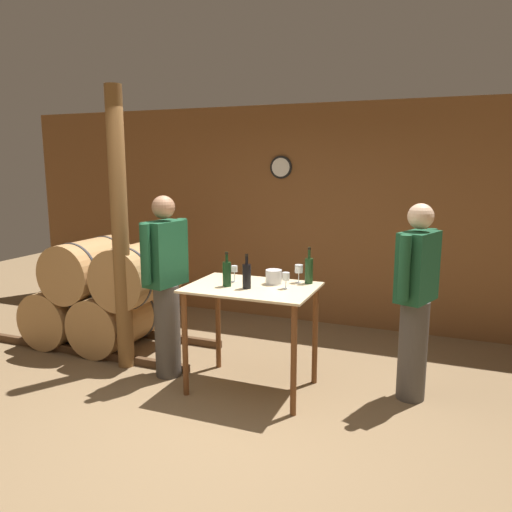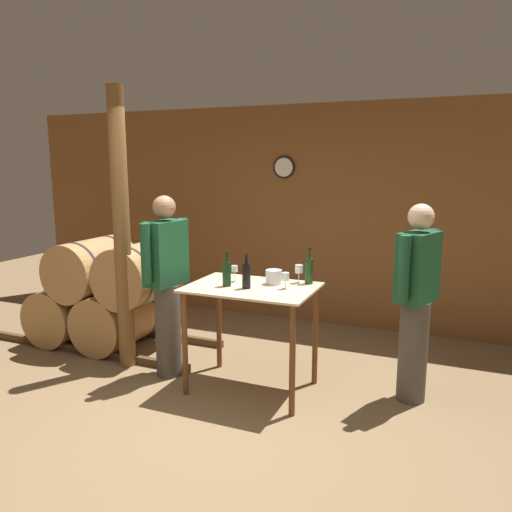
# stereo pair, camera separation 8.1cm
# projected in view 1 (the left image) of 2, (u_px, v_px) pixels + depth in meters

# --- Properties ---
(ground_plane) EXTENTS (14.00, 14.00, 0.00)m
(ground_plane) POSITION_uv_depth(u_px,v_px,m) (211.00, 427.00, 3.83)
(ground_plane) COLOR brown
(back_wall) EXTENTS (8.40, 0.08, 2.70)m
(back_wall) POSITION_uv_depth(u_px,v_px,m) (312.00, 216.00, 6.18)
(back_wall) COLOR brown
(back_wall) RESTS_ON ground_plane
(barrel_rack) EXTENTS (2.84, 0.89, 1.19)m
(barrel_rack) POSITION_uv_depth(u_px,v_px,m) (103.00, 294.00, 5.48)
(barrel_rack) COLOR #4C331E
(barrel_rack) RESTS_ON ground_plane
(tasting_table) EXTENTS (1.10, 0.77, 0.94)m
(tasting_table) POSITION_uv_depth(u_px,v_px,m) (252.00, 306.00, 4.34)
(tasting_table) COLOR beige
(tasting_table) RESTS_ON ground_plane
(wooden_post) EXTENTS (0.16, 0.16, 2.70)m
(wooden_post) POSITION_uv_depth(u_px,v_px,m) (120.00, 232.00, 4.75)
(wooden_post) COLOR brown
(wooden_post) RESTS_ON ground_plane
(wine_bottle_far_left) EXTENTS (0.07, 0.07, 0.30)m
(wine_bottle_far_left) POSITION_uv_depth(u_px,v_px,m) (227.00, 273.00, 4.30)
(wine_bottle_far_left) COLOR black
(wine_bottle_far_left) RESTS_ON tasting_table
(wine_bottle_left) EXTENTS (0.07, 0.07, 0.30)m
(wine_bottle_left) POSITION_uv_depth(u_px,v_px,m) (247.00, 275.00, 4.22)
(wine_bottle_left) COLOR black
(wine_bottle_left) RESTS_ON tasting_table
(wine_bottle_center) EXTENTS (0.07, 0.07, 0.32)m
(wine_bottle_center) POSITION_uv_depth(u_px,v_px,m) (309.00, 270.00, 4.40)
(wine_bottle_center) COLOR #193819
(wine_bottle_center) RESTS_ON tasting_table
(wine_glass_near_left) EXTENTS (0.06, 0.06, 0.15)m
(wine_glass_near_left) POSITION_uv_depth(u_px,v_px,m) (234.00, 270.00, 4.46)
(wine_glass_near_left) COLOR silver
(wine_glass_near_left) RESTS_ON tasting_table
(wine_glass_near_center) EXTENTS (0.06, 0.06, 0.14)m
(wine_glass_near_center) POSITION_uv_depth(u_px,v_px,m) (286.00, 277.00, 4.21)
(wine_glass_near_center) COLOR silver
(wine_glass_near_center) RESTS_ON tasting_table
(wine_glass_near_right) EXTENTS (0.07, 0.07, 0.16)m
(wine_glass_near_right) POSITION_uv_depth(u_px,v_px,m) (299.00, 269.00, 4.42)
(wine_glass_near_right) COLOR silver
(wine_glass_near_right) RESTS_ON tasting_table
(ice_bucket) EXTENTS (0.14, 0.14, 0.13)m
(ice_bucket) POSITION_uv_depth(u_px,v_px,m) (274.00, 277.00, 4.39)
(ice_bucket) COLOR silver
(ice_bucket) RESTS_ON tasting_table
(person_host) EXTENTS (0.34, 0.56, 1.68)m
(person_host) POSITION_uv_depth(u_px,v_px,m) (416.00, 298.00, 4.14)
(person_host) COLOR #4C4742
(person_host) RESTS_ON ground_plane
(person_visitor_with_scarf) EXTENTS (0.29, 0.58, 1.71)m
(person_visitor_with_scarf) POSITION_uv_depth(u_px,v_px,m) (166.00, 283.00, 4.61)
(person_visitor_with_scarf) COLOR #4C4742
(person_visitor_with_scarf) RESTS_ON ground_plane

